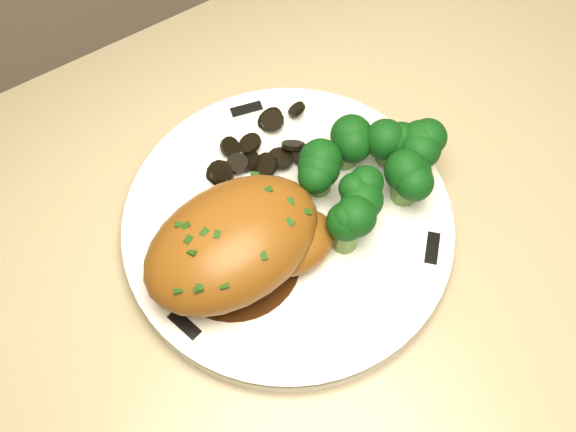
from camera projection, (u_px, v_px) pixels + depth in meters
plate at (288, 227)px, 0.58m from camera, size 0.32×0.32×0.02m
rim_accent_0 at (247, 109)px, 0.62m from camera, size 0.03×0.02×0.00m
rim_accent_1 at (184, 324)px, 0.53m from camera, size 0.02×0.03×0.00m
rim_accent_2 at (432, 248)px, 0.56m from camera, size 0.03×0.03×0.00m
gravy_pool at (234, 259)px, 0.55m from camera, size 0.10×0.10×0.00m
chicken_breast at (240, 243)px, 0.53m from camera, size 0.15×0.11×0.06m
mushroom_pile at (267, 159)px, 0.59m from camera, size 0.09×0.07×0.02m
broccoli_florets at (371, 173)px, 0.56m from camera, size 0.12×0.09×0.04m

